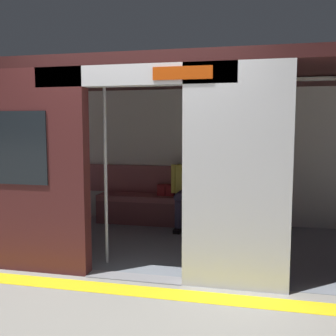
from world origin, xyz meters
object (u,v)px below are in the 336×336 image
bench_seat (176,203)px  book (217,196)px  grab_pole_door (106,171)px  grab_pole_far (185,172)px  train_car (156,131)px  person_seated (188,184)px  handbag (166,190)px

bench_seat → book: bearing=-173.5°
grab_pole_door → grab_pole_far: size_ratio=1.00×
train_car → grab_pole_far: 1.00m
train_car → grab_pole_door: bearing=65.6°
train_car → bench_seat: size_ratio=2.51×
person_seated → grab_pole_door: grab_pole_door is taller
train_car → handbag: 1.44m
grab_pole_door → grab_pole_far: same height
train_car → book: train_car is taller
grab_pole_far → grab_pole_door: bearing=5.3°
train_car → person_seated: size_ratio=5.39×
handbag → person_seated: bearing=160.7°
train_car → book: (-0.70, -1.07, -1.02)m
person_seated → book: size_ratio=5.39×
handbag → grab_pole_door: bearing=82.1°
grab_pole_door → handbag: bearing=-97.9°
person_seated → book: bearing=-164.1°
bench_seat → book: 0.64m
grab_pole_door → bench_seat: bearing=-103.7°
person_seated → grab_pole_door: bearing=70.2°
person_seated → grab_pole_door: size_ratio=0.56×
bench_seat → train_car: bearing=86.0°
bench_seat → grab_pole_far: size_ratio=1.21×
book → grab_pole_far: bearing=70.0°
person_seated → grab_pole_far: (-0.25, 1.69, 0.38)m
train_car → grab_pole_far: bearing=124.7°
handbag → grab_pole_door: grab_pole_door is taller
bench_seat → grab_pole_door: (0.44, 1.82, 0.71)m
handbag → grab_pole_far: 1.99m
train_car → grab_pole_far: train_car is taller
grab_pole_door → grab_pole_far: bearing=-174.7°
train_car → book: size_ratio=29.09×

